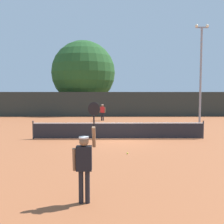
{
  "coord_description": "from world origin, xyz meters",
  "views": [
    {
      "loc": [
        -0.56,
        -15.63,
        2.77
      ],
      "look_at": [
        -0.35,
        2.51,
        1.4
      ],
      "focal_mm": 42.94,
      "sensor_mm": 36.0,
      "label": 1
    }
  ],
  "objects_px": {
    "player_serving": "(85,159)",
    "light_pole": "(201,68)",
    "large_tree": "(83,73)",
    "parked_car_mid": "(187,107)",
    "tennis_ball": "(127,153)",
    "player_receiving": "(102,111)",
    "parked_car_near": "(61,106)"
  },
  "relations": [
    {
      "from": "player_receiving",
      "to": "tennis_ball",
      "type": "bearing_deg",
      "value": 95.97
    },
    {
      "from": "tennis_ball",
      "to": "large_tree",
      "type": "bearing_deg",
      "value": 100.22
    },
    {
      "from": "parked_car_near",
      "to": "large_tree",
      "type": "bearing_deg",
      "value": -46.43
    },
    {
      "from": "player_receiving",
      "to": "tennis_ball",
      "type": "xyz_separation_m",
      "value": [
        1.46,
        -13.94,
        -0.91
      ]
    },
    {
      "from": "player_serving",
      "to": "large_tree",
      "type": "distance_m",
      "value": 28.26
    },
    {
      "from": "parked_car_near",
      "to": "parked_car_mid",
      "type": "distance_m",
      "value": 17.57
    },
    {
      "from": "parked_car_near",
      "to": "player_receiving",
      "type": "bearing_deg",
      "value": -63.02
    },
    {
      "from": "player_receiving",
      "to": "tennis_ball",
      "type": "distance_m",
      "value": 14.04
    },
    {
      "from": "tennis_ball",
      "to": "parked_car_near",
      "type": "distance_m",
      "value": 27.64
    },
    {
      "from": "light_pole",
      "to": "large_tree",
      "type": "bearing_deg",
      "value": 135.1
    },
    {
      "from": "light_pole",
      "to": "large_tree",
      "type": "xyz_separation_m",
      "value": [
        -11.19,
        11.15,
        0.37
      ]
    },
    {
      "from": "player_receiving",
      "to": "light_pole",
      "type": "height_order",
      "value": "light_pole"
    },
    {
      "from": "player_serving",
      "to": "player_receiving",
      "type": "bearing_deg",
      "value": 90.1
    },
    {
      "from": "player_receiving",
      "to": "tennis_ball",
      "type": "height_order",
      "value": "player_receiving"
    },
    {
      "from": "large_tree",
      "to": "parked_car_mid",
      "type": "distance_m",
      "value": 14.52
    },
    {
      "from": "large_tree",
      "to": "parked_car_near",
      "type": "bearing_deg",
      "value": 133.16
    },
    {
      "from": "light_pole",
      "to": "player_serving",
      "type": "bearing_deg",
      "value": -117.09
    },
    {
      "from": "light_pole",
      "to": "large_tree",
      "type": "height_order",
      "value": "large_tree"
    },
    {
      "from": "large_tree",
      "to": "parked_car_mid",
      "type": "height_order",
      "value": "large_tree"
    },
    {
      "from": "tennis_ball",
      "to": "parked_car_mid",
      "type": "distance_m",
      "value": 26.03
    },
    {
      "from": "player_serving",
      "to": "light_pole",
      "type": "xyz_separation_m",
      "value": [
        8.54,
        16.69,
        3.72
      ]
    },
    {
      "from": "player_receiving",
      "to": "parked_car_near",
      "type": "xyz_separation_m",
      "value": [
        -6.29,
        12.58,
        -0.17
      ]
    },
    {
      "from": "player_serving",
      "to": "parked_car_mid",
      "type": "relative_size",
      "value": 0.59
    },
    {
      "from": "player_serving",
      "to": "parked_car_near",
      "type": "height_order",
      "value": "player_serving"
    },
    {
      "from": "light_pole",
      "to": "parked_car_near",
      "type": "distance_m",
      "value": 21.55
    },
    {
      "from": "parked_car_near",
      "to": "parked_car_mid",
      "type": "height_order",
      "value": "same"
    },
    {
      "from": "player_receiving",
      "to": "parked_car_mid",
      "type": "distance_m",
      "value": 15.1
    },
    {
      "from": "player_receiving",
      "to": "light_pole",
      "type": "relative_size",
      "value": 0.18
    },
    {
      "from": "parked_car_mid",
      "to": "player_receiving",
      "type": "bearing_deg",
      "value": -135.14
    },
    {
      "from": "tennis_ball",
      "to": "light_pole",
      "type": "height_order",
      "value": "light_pole"
    },
    {
      "from": "tennis_ball",
      "to": "parked_car_near",
      "type": "height_order",
      "value": "parked_car_near"
    },
    {
      "from": "large_tree",
      "to": "parked_car_near",
      "type": "distance_m",
      "value": 6.96
    }
  ]
}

